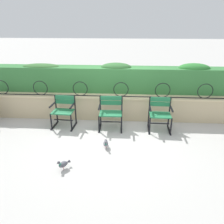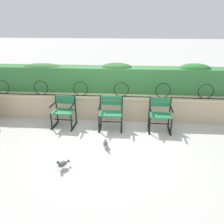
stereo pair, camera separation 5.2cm
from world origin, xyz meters
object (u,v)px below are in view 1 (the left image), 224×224
park_chair_left (64,110)px  park_chair_right (160,113)px  pigeon_far_side (106,143)px  pigeon_near_chairs (63,164)px  park_chair_centre (111,112)px

park_chair_left → park_chair_right: park_chair_right is taller
park_chair_left → pigeon_far_side: park_chair_left is taller
park_chair_left → pigeon_near_chairs: size_ratio=3.33×
park_chair_left → park_chair_right: size_ratio=0.96×
park_chair_left → park_chair_centre: size_ratio=0.97×
park_chair_left → pigeon_far_side: 1.65m
park_chair_centre → pigeon_far_side: (-0.04, -1.02, -0.35)m
pigeon_near_chairs → pigeon_far_side: size_ratio=0.85×
park_chair_left → pigeon_far_side: bearing=-40.8°
park_chair_left → park_chair_centre: park_chair_centre is taller
park_chair_centre → pigeon_far_side: size_ratio=2.93×
pigeon_near_chairs → park_chair_left: bearing=104.1°
park_chair_centre → pigeon_far_side: bearing=-92.4°
pigeon_near_chairs → pigeon_far_side: bearing=47.2°
park_chair_right → park_chair_left: bearing=178.7°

